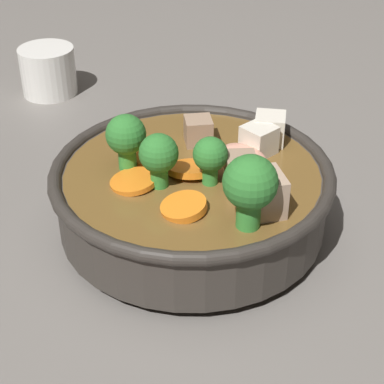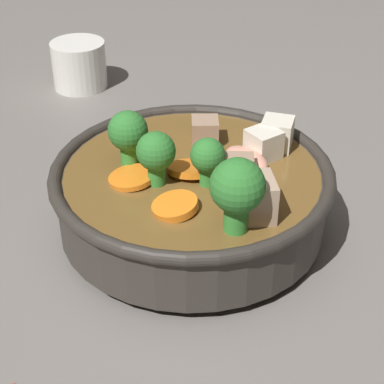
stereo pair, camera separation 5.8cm
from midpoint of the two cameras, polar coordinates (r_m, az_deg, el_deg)
ground_plane at (r=0.61m, az=2.75°, el=-3.45°), size 3.00×3.00×0.00m
stirfry_bowl at (r=0.58m, az=2.96°, el=0.10°), size 0.26×0.26×0.13m
tea_cup at (r=0.88m, az=-8.12°, el=11.13°), size 0.07×0.07×0.06m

